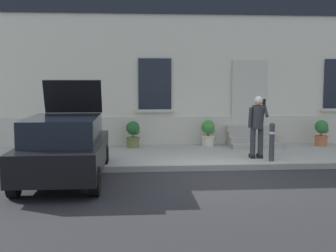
% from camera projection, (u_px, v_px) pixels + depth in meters
% --- Properties ---
extents(ground_plane, '(80.00, 80.00, 0.00)m').
position_uv_depth(ground_plane, '(222.00, 179.00, 10.30)').
color(ground_plane, '#232326').
extents(sidewalk, '(24.00, 3.60, 0.15)m').
position_uv_depth(sidewalk, '(203.00, 155.00, 13.07)').
color(sidewalk, '#99968E').
rests_on(sidewalk, ground).
extents(curb_edge, '(24.00, 0.12, 0.15)m').
position_uv_depth(curb_edge, '(214.00, 168.00, 11.22)').
color(curb_edge, gray).
rests_on(curb_edge, ground).
extents(building_facade, '(24.00, 1.52, 7.50)m').
position_uv_depth(building_facade, '(193.00, 40.00, 15.15)').
color(building_facade, beige).
rests_on(building_facade, ground).
extents(entrance_stoop, '(1.57, 1.28, 0.64)m').
position_uv_depth(entrance_stoop, '(251.00, 138.00, 14.49)').
color(entrance_stoop, '#9E998E').
rests_on(entrance_stoop, sidewalk).
extents(hatchback_car_black, '(1.80, 4.07, 2.34)m').
position_uv_depth(hatchback_car_black, '(65.00, 147.00, 9.98)').
color(hatchback_car_black, black).
rests_on(hatchback_car_black, ground).
extents(bollard_near_person, '(0.15, 0.15, 1.04)m').
position_uv_depth(bollard_near_person, '(272.00, 140.00, 11.69)').
color(bollard_near_person, '#333338').
rests_on(bollard_near_person, sidewalk).
extents(person_on_phone, '(0.51, 0.50, 1.75)m').
position_uv_depth(person_on_phone, '(257.00, 123.00, 12.02)').
color(person_on_phone, '#2D2D33').
rests_on(person_on_phone, sidewalk).
extents(planter_charcoal, '(0.44, 0.44, 0.86)m').
position_uv_depth(planter_charcoal, '(57.00, 133.00, 14.06)').
color(planter_charcoal, '#2D2D30').
rests_on(planter_charcoal, sidewalk).
extents(planter_olive, '(0.44, 0.44, 0.86)m').
position_uv_depth(planter_olive, '(133.00, 134.00, 14.04)').
color(planter_olive, '#606B38').
rests_on(planter_olive, sidewalk).
extents(planter_cream, '(0.44, 0.44, 0.86)m').
position_uv_depth(planter_cream, '(208.00, 132.00, 14.37)').
color(planter_cream, beige).
rests_on(planter_cream, sidewalk).
extents(planter_terracotta, '(0.44, 0.44, 0.86)m').
position_uv_depth(planter_terracotta, '(322.00, 132.00, 14.42)').
color(planter_terracotta, '#B25B38').
rests_on(planter_terracotta, sidewalk).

